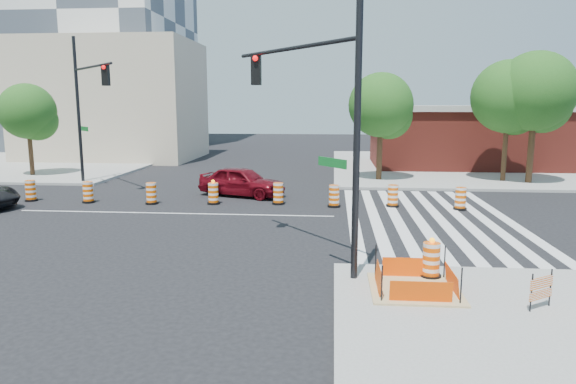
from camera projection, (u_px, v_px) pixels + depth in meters
name	position (u px, v px, depth m)	size (l,w,h in m)	color
ground	(174.00, 213.00, 22.45)	(120.00, 120.00, 0.00)	black
sidewalk_ne	(481.00, 167.00, 38.54)	(22.00, 22.00, 0.15)	gray
sidewalk_nw	(26.00, 162.00, 41.67)	(22.00, 22.00, 0.15)	gray
crosswalk_east	(428.00, 218.00, 21.49)	(6.75, 13.50, 0.01)	silver
lane_centerline	(174.00, 213.00, 22.44)	(14.00, 0.12, 0.01)	silver
excavation_pit	(415.00, 287.00, 12.79)	(2.20, 2.20, 0.90)	tan
brick_storefront	(483.00, 137.00, 38.16)	(16.50, 8.50, 4.60)	maroon
beige_midrise	(114.00, 101.00, 44.24)	(14.00, 10.00, 10.00)	#C5B196
red_coupe	(242.00, 181.00, 26.55)	(1.82, 4.51, 1.54)	#5F0811
signal_pole_se	(318.00, 98.00, 14.28)	(3.87, 4.82, 8.00)	black
signal_pole_nw	(86.00, 96.00, 28.69)	(4.37, 4.83, 8.43)	black
pit_drum	(431.00, 261.00, 13.61)	(0.56, 0.56, 1.11)	black
barricade	(541.00, 288.00, 11.55)	(0.64, 0.45, 0.88)	#E65504
tree_north_b	(29.00, 115.00, 32.96)	(3.55, 3.55, 6.03)	#382314
tree_north_c	(382.00, 109.00, 30.91)	(3.90, 3.89, 6.61)	#382314
tree_north_d	(509.00, 101.00, 30.27)	(4.30, 4.30, 7.31)	#382314
tree_north_e	(536.00, 96.00, 29.49)	(4.55, 4.55, 7.73)	#382314
median_drum_1	(31.00, 191.00, 25.22)	(0.60, 0.60, 1.02)	black
median_drum_2	(88.00, 193.00, 24.80)	(0.60, 0.60, 1.02)	black
median_drum_3	(151.00, 194.00, 24.47)	(0.60, 0.60, 1.02)	black
median_drum_4	(213.00, 194.00, 24.45)	(0.60, 0.60, 1.18)	black
median_drum_5	(278.00, 194.00, 24.42)	(0.60, 0.60, 1.02)	black
median_drum_6	(334.00, 197.00, 23.78)	(0.60, 0.60, 1.02)	black
median_drum_7	(393.00, 197.00, 23.81)	(0.60, 0.60, 1.02)	black
median_drum_8	(460.00, 199.00, 23.12)	(0.60, 0.60, 1.02)	black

